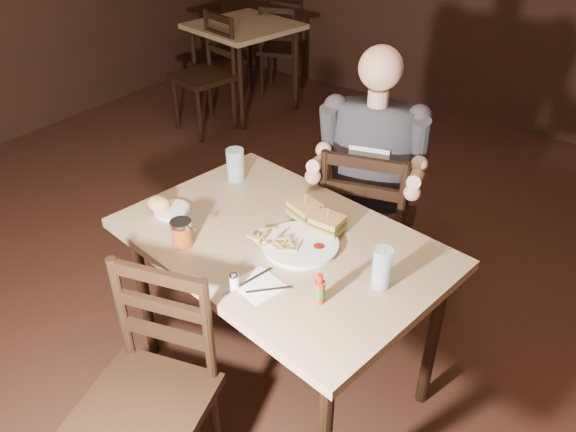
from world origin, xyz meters
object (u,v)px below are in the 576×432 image
Objects in this scene: main_table at (281,255)px; hot_sauce at (320,288)px; glass_left at (236,165)px; glass_right at (382,268)px; bg_chair_near at (202,76)px; chair_far at (367,224)px; dinner_plate at (300,245)px; diner at (372,146)px; side_plate at (172,211)px; bg_table at (244,35)px; bg_chair_far at (282,49)px; syrup_dispenser at (182,233)px; chair_near at (144,406)px.

main_table is 11.71× the size of hot_sauce.
glass_right is (0.89, -0.28, 0.00)m from glass_left.
bg_chair_near is at bearing 144.72° from glass_right.
glass_right is (0.42, -0.70, 0.37)m from chair_far.
glass_right is at bearing -3.55° from dinner_plate.
diner is 7.55× the size of hot_sauce.
side_plate is at bearing -141.81° from diner.
glass_left is (-0.47, -0.43, 0.37)m from chair_far.
bg_table is 1.06× the size of diner.
bg_chair_far is 3.66m from syrup_dispenser.
bg_chair_near reaches higher than syrup_dispenser.
chair_near is at bearing -127.92° from hot_sauce.
glass_right is (0.35, -0.02, 0.07)m from dinner_plate.
bg_chair_near reaches higher than hot_sauce.
side_plate is at bearing 108.63° from chair_near.
bg_table is at bearing 102.33° from bg_chair_near.
hot_sauce is (0.32, -0.21, 0.14)m from main_table.
side_plate is at bearing -167.04° from main_table.
bg_table is 0.98× the size of chair_far.
bg_table is 3.22m from dinner_plate.
diner is 0.78m from glass_right.
glass_left is 0.53m from syrup_dispenser.
bg_table is 6.01× the size of glass_right.
side_plate is (1.64, -1.90, 0.31)m from bg_chair_near.
glass_right reaches higher than dinner_plate.
glass_left is (1.68, -2.09, 0.16)m from bg_table.
bg_chair_far is 1.10m from bg_chair_near.
hot_sauce is (2.44, -2.01, 0.36)m from bg_chair_near.
diner reaches higher than dinner_plate.
main_table is at bearing 50.05° from syrup_dispenser.
glass_right reaches higher than hot_sauce.
main_table is 12.71× the size of syrup_dispenser.
glass_right is at bearing 56.86° from hot_sauce.
main_table is 3.60m from bg_chair_far.
dinner_plate is at bearing 61.05° from chair_near.
bg_table is 3.49m from glass_right.
chair_near is 8.48× the size of syrup_dispenser.
bg_chair_far reaches higher than side_plate.
side_plate is at bearing 97.44° from bg_chair_far.
bg_chair_near is at bearing 141.00° from dinner_plate.
diner is at bearing 94.79° from dinner_plate.
dinner_plate is 0.58m from side_plate.
chair_far is 3.08m from bg_chair_far.
bg_table is 0.61m from bg_chair_far.
hot_sauce is at bearing 35.63° from chair_near.
main_table is 3.16m from bg_table.
glass_left is at bearing 116.32° from syrup_dispenser.
diner reaches higher than main_table.
glass_left is (-0.53, 0.26, 0.07)m from dinner_plate.
hot_sauce is at bearing -46.36° from bg_table.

